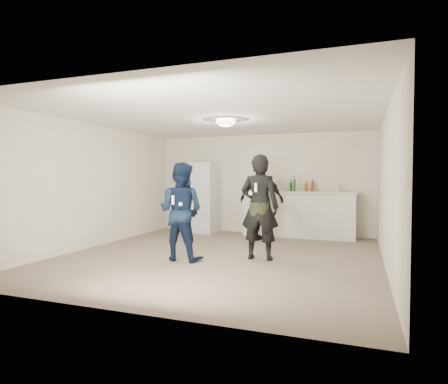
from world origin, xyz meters
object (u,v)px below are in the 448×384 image
(counter, at_px, (298,215))
(spectator, at_px, (261,200))
(man, at_px, (181,211))
(woman, at_px, (260,207))
(fridge, at_px, (203,198))
(shaker, at_px, (258,187))

(counter, height_order, spectator, spectator)
(man, height_order, woman, woman)
(fridge, height_order, shaker, fridge)
(man, relative_size, spectator, 0.91)
(shaker, height_order, woman, woman)
(man, relative_size, woman, 0.92)
(fridge, relative_size, man, 1.08)
(woman, relative_size, spectator, 0.99)
(counter, relative_size, fridge, 1.44)
(shaker, height_order, spectator, spectator)
(fridge, distance_m, woman, 3.43)
(counter, xyz_separation_m, fridge, (-2.45, -0.07, 0.38))
(fridge, xyz_separation_m, man, (0.95, -3.13, -0.06))
(counter, relative_size, man, 1.55)
(counter, height_order, shaker, shaker)
(fridge, relative_size, woman, 0.99)
(man, xyz_separation_m, woman, (1.26, 0.51, 0.07))
(woman, bearing_deg, fridge, -51.55)
(spectator, bearing_deg, man, 86.85)
(counter, distance_m, fridge, 2.48)
(counter, distance_m, spectator, 1.21)
(counter, distance_m, man, 3.55)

